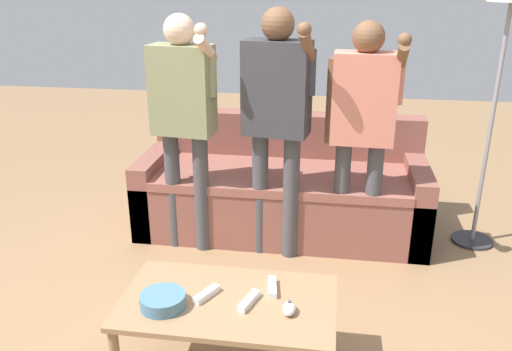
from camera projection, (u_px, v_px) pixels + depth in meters
name	position (u px, v px, depth m)	size (l,w,h in m)	color
couch	(283.00, 190.00, 3.88)	(2.02, 0.85, 0.79)	brown
coffee_table	(228.00, 309.00, 2.36)	(0.95, 0.55, 0.42)	#997551
snack_bowl	(163.00, 301.00, 2.28)	(0.20, 0.20, 0.06)	teal
game_remote_nunchuk	(289.00, 309.00, 2.24)	(0.06, 0.09, 0.05)	white
floor_lamp	(510.00, 14.00, 3.16)	(0.29, 0.29, 1.83)	#2D2D33
player_left	(183.00, 108.00, 3.31)	(0.46, 0.35, 1.55)	#47474C
player_center	(277.00, 108.00, 3.22)	(0.47, 0.38, 1.59)	#47474C
player_right	(363.00, 117.00, 3.18)	(0.45, 0.31, 1.52)	#47474C
game_remote_wand_near	(249.00, 301.00, 2.30)	(0.08, 0.16, 0.03)	white
game_remote_wand_far	(207.00, 294.00, 2.35)	(0.10, 0.15, 0.03)	white
game_remote_wand_spare	(272.00, 287.00, 2.40)	(0.06, 0.15, 0.03)	white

